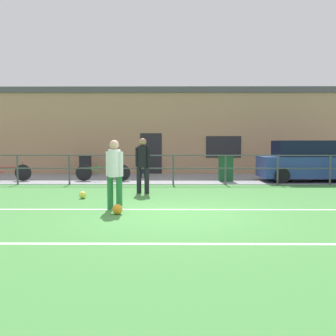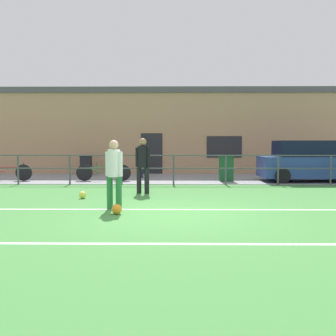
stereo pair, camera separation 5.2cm
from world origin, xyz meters
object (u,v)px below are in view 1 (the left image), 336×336
Objects in this scene: player_goalkeeper at (143,162)px; trash_bin_0 at (226,168)px; player_striker at (115,170)px; soccer_ball_spare at (83,195)px; bicycle_parked_0 at (103,172)px; spectator_child at (143,162)px; soccer_ball_match at (117,209)px; trash_bin_1 at (85,165)px; parked_car_red at (309,162)px; bicycle_parked_1 at (4,172)px.

player_goalkeeper is 1.63× the size of trash_bin_0.
soccer_ball_spare is (-1.20, 1.79, -0.85)m from player_striker.
player_striker is 0.73× the size of bicycle_parked_0.
soccer_ball_spare is 0.17× the size of spectator_child.
trash_bin_0 is at bearing 44.93° from soccer_ball_spare.
spectator_child is 2.21m from bicycle_parked_0.
soccer_ball_spare is at bearing -135.07° from trash_bin_0.
player_striker is 8.13m from spectator_child.
soccer_ball_match is 0.10× the size of bicycle_parked_0.
player_striker is at bearing -73.10° from trash_bin_1.
player_goalkeeper reaches higher than spectator_child.
soccer_ball_match is at bearing -133.86° from parked_car_red.
player_goalkeeper reaches higher than soccer_ball_match.
soccer_ball_spare is at bearing -47.49° from bicycle_parked_1.
soccer_ball_match is at bearing -82.08° from player_goalkeeper.
player_striker is 2.32m from soccer_ball_spare.
player_goalkeeper is 1.40× the size of spectator_child.
player_goalkeeper is at bearing 33.62° from soccer_ball_spare.
spectator_child is at bearing 44.34° from bicycle_parked_0.
soccer_ball_match is 2.74m from soccer_ball_spare.
spectator_child is 1.16× the size of trash_bin_0.
player_striker is 1.03m from soccer_ball_match.
bicycle_parked_1 is (-5.61, 6.60, -0.57)m from player_striker.
player_goalkeeper reaches higher than parked_car_red.
trash_bin_0 is (3.55, -1.52, -0.17)m from spectator_child.
parked_car_red reaches higher than trash_bin_1.
trash_bin_0 is at bearing 0.01° from bicycle_parked_1.
trash_bin_1 reaches higher than soccer_ball_match.
bicycle_parked_0 is at bearing -55.66° from player_striker.
soccer_ball_match is 0.19× the size of spectator_child.
parked_car_red is 8.55m from bicycle_parked_0.
parked_car_red is (6.98, -1.54, 0.08)m from spectator_child.
spectator_child is 3.87m from trash_bin_0.
soccer_ball_match is at bearing -77.20° from bicycle_parked_0.
soccer_ball_match is 0.22× the size of trash_bin_0.
player_striker reaches higher than trash_bin_1.
spectator_child reaches higher than soccer_ball_match.
player_striker reaches higher than spectator_child.
bicycle_parked_0 is at bearing 130.72° from player_goalkeeper.
soccer_ball_match is 0.06× the size of parked_car_red.
player_goalkeeper is at bearing -77.37° from player_striker.
trash_bin_1 reaches higher than soccer_ball_spare.
bicycle_parked_1 is at bearing 179.93° from parked_car_red.
soccer_ball_match is at bearing -60.52° from soccer_ball_spare.
parked_car_red is at bearing -0.26° from trash_bin_0.
player_goalkeeper is at bearing -62.31° from bicycle_parked_0.
soccer_ball_match is 10.46m from trash_bin_1.
spectator_child is 3.21m from trash_bin_1.
bicycle_parked_1 is (-5.68, -1.52, -0.35)m from spectator_child.
parked_car_red is (8.25, 4.80, 0.71)m from soccer_ball_spare.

